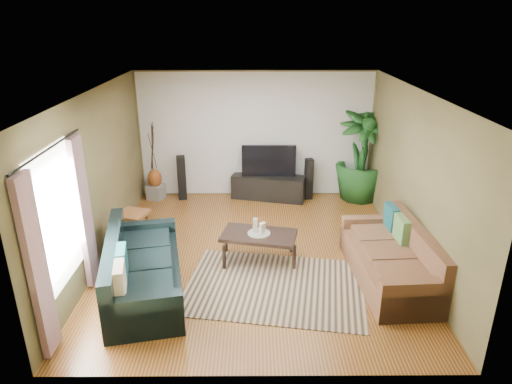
{
  "coord_description": "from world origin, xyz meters",
  "views": [
    {
      "loc": [
        -0.04,
        -6.73,
        3.77
      ],
      "look_at": [
        0.0,
        0.2,
        1.05
      ],
      "focal_mm": 32.0,
      "sensor_mm": 36.0,
      "label": 1
    }
  ],
  "objects_px": {
    "pedestal": "(156,192)",
    "speaker_left": "(182,178)",
    "tv_stand": "(269,187)",
    "television": "(269,161)",
    "side_table": "(134,226)",
    "sofa_right": "(390,255)",
    "speaker_right": "(309,179)",
    "coffee_table": "(259,247)",
    "vase": "(155,178)",
    "potted_plant": "(362,156)",
    "sofa_left": "(144,264)"
  },
  "relations": [
    {
      "from": "sofa_right",
      "to": "tv_stand",
      "type": "xyz_separation_m",
      "value": [
        -1.71,
        3.28,
        -0.16
      ]
    },
    {
      "from": "television",
      "to": "side_table",
      "type": "xyz_separation_m",
      "value": [
        -2.46,
        -1.9,
        -0.61
      ]
    },
    {
      "from": "sofa_left",
      "to": "sofa_right",
      "type": "height_order",
      "value": "same"
    },
    {
      "from": "sofa_left",
      "to": "speaker_left",
      "type": "bearing_deg",
      "value": -12.06
    },
    {
      "from": "speaker_left",
      "to": "speaker_right",
      "type": "distance_m",
      "value": 2.73
    },
    {
      "from": "sofa_right",
      "to": "speaker_right",
      "type": "xyz_separation_m",
      "value": [
        -0.84,
        3.28,
        0.02
      ]
    },
    {
      "from": "television",
      "to": "potted_plant",
      "type": "height_order",
      "value": "potted_plant"
    },
    {
      "from": "speaker_left",
      "to": "tv_stand",
      "type": "bearing_deg",
      "value": -12.71
    },
    {
      "from": "tv_stand",
      "to": "vase",
      "type": "xyz_separation_m",
      "value": [
        -2.45,
        0.0,
        0.21
      ]
    },
    {
      "from": "sofa_left",
      "to": "vase",
      "type": "xyz_separation_m",
      "value": [
        -0.56,
        3.54,
        0.04
      ]
    },
    {
      "from": "coffee_table",
      "to": "tv_stand",
      "type": "bearing_deg",
      "value": 97.09
    },
    {
      "from": "pedestal",
      "to": "sofa_left",
      "type": "bearing_deg",
      "value": -81.08
    },
    {
      "from": "television",
      "to": "speaker_right",
      "type": "xyz_separation_m",
      "value": [
        0.86,
        0.0,
        -0.41
      ]
    },
    {
      "from": "sofa_left",
      "to": "sofa_right",
      "type": "relative_size",
      "value": 1.08
    },
    {
      "from": "tv_stand",
      "to": "side_table",
      "type": "distance_m",
      "value": 3.1
    },
    {
      "from": "potted_plant",
      "to": "vase",
      "type": "distance_m",
      "value": 4.44
    },
    {
      "from": "speaker_right",
      "to": "pedestal",
      "type": "distance_m",
      "value": 3.33
    },
    {
      "from": "tv_stand",
      "to": "potted_plant",
      "type": "bearing_deg",
      "value": 13.34
    },
    {
      "from": "sofa_right",
      "to": "speaker_left",
      "type": "relative_size",
      "value": 2.22
    },
    {
      "from": "tv_stand",
      "to": "side_table",
      "type": "height_order",
      "value": "tv_stand"
    },
    {
      "from": "sofa_left",
      "to": "speaker_left",
      "type": "distance_m",
      "value": 3.54
    },
    {
      "from": "tv_stand",
      "to": "speaker_left",
      "type": "relative_size",
      "value": 1.63
    },
    {
      "from": "tv_stand",
      "to": "television",
      "type": "bearing_deg",
      "value": 13.6
    },
    {
      "from": "television",
      "to": "vase",
      "type": "bearing_deg",
      "value": 180.0
    },
    {
      "from": "speaker_right",
      "to": "potted_plant",
      "type": "xyz_separation_m",
      "value": [
        1.1,
        -0.01,
        0.52
      ]
    },
    {
      "from": "sofa_right",
      "to": "potted_plant",
      "type": "bearing_deg",
      "value": 171.88
    },
    {
      "from": "speaker_right",
      "to": "sofa_left",
      "type": "bearing_deg",
      "value": -137.64
    },
    {
      "from": "sofa_right",
      "to": "coffee_table",
      "type": "xyz_separation_m",
      "value": [
        -1.94,
        0.6,
        -0.18
      ]
    },
    {
      "from": "television",
      "to": "potted_plant",
      "type": "relative_size",
      "value": 0.59
    },
    {
      "from": "potted_plant",
      "to": "sofa_left",
      "type": "bearing_deg",
      "value": -137.54
    },
    {
      "from": "sofa_right",
      "to": "side_table",
      "type": "xyz_separation_m",
      "value": [
        -4.16,
        1.38,
        -0.17
      ]
    },
    {
      "from": "coffee_table",
      "to": "pedestal",
      "type": "height_order",
      "value": "coffee_table"
    },
    {
      "from": "sofa_left",
      "to": "potted_plant",
      "type": "relative_size",
      "value": 1.19
    },
    {
      "from": "sofa_left",
      "to": "tv_stand",
      "type": "height_order",
      "value": "sofa_left"
    },
    {
      "from": "sofa_left",
      "to": "coffee_table",
      "type": "xyz_separation_m",
      "value": [
        1.65,
        0.86,
        -0.18
      ]
    },
    {
      "from": "sofa_right",
      "to": "side_table",
      "type": "relative_size",
      "value": 4.21
    },
    {
      "from": "potted_plant",
      "to": "sofa_right",
      "type": "bearing_deg",
      "value": -94.55
    },
    {
      "from": "sofa_right",
      "to": "coffee_table",
      "type": "height_order",
      "value": "sofa_right"
    },
    {
      "from": "television",
      "to": "pedestal",
      "type": "xyz_separation_m",
      "value": [
        -2.45,
        0.0,
        -0.7
      ]
    },
    {
      "from": "coffee_table",
      "to": "speaker_left",
      "type": "distance_m",
      "value": 3.15
    },
    {
      "from": "sofa_left",
      "to": "coffee_table",
      "type": "relative_size",
      "value": 1.96
    },
    {
      "from": "pedestal",
      "to": "speaker_left",
      "type": "bearing_deg",
      "value": 0.0
    },
    {
      "from": "coffee_table",
      "to": "side_table",
      "type": "xyz_separation_m",
      "value": [
        -2.22,
        0.78,
        0.01
      ]
    },
    {
      "from": "vase",
      "to": "tv_stand",
      "type": "bearing_deg",
      "value": 0.0
    },
    {
      "from": "sofa_left",
      "to": "side_table",
      "type": "bearing_deg",
      "value": 7.24
    },
    {
      "from": "sofa_right",
      "to": "speaker_left",
      "type": "bearing_deg",
      "value": -136.08
    },
    {
      "from": "television",
      "to": "speaker_left",
      "type": "bearing_deg",
      "value": 180.0
    },
    {
      "from": "sofa_right",
      "to": "speaker_right",
      "type": "relative_size",
      "value": 2.38
    },
    {
      "from": "side_table",
      "to": "television",
      "type": "bearing_deg",
      "value": 37.69
    },
    {
      "from": "pedestal",
      "to": "vase",
      "type": "relative_size",
      "value": 0.78
    }
  ]
}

